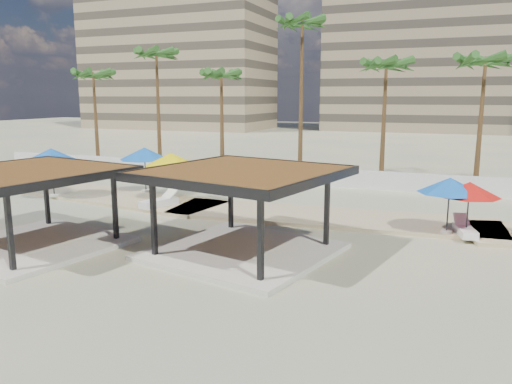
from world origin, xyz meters
TOP-DOWN VIEW (x-y plane):
  - ground at (0.00, 0.00)m, footprint 200.00×200.00m
  - promenade at (2.00, 7.67)m, footprint 44.45×7.97m
  - boundary_wall at (0.00, 16.00)m, footprint 56.00×0.30m
  - building_west at (-42.00, 68.00)m, footprint 34.00×16.00m
  - building_mid at (4.00, 78.00)m, footprint 38.00×16.00m
  - pavilion_central at (0.37, 0.41)m, footprint 7.69×7.69m
  - pavilion_west at (-7.72, -1.94)m, footprint 7.30×7.30m
  - umbrella_a at (-14.01, 5.80)m, footprint 3.43×3.43m
  - umbrella_b at (-7.05, 7.49)m, footprint 3.63×3.63m
  - umbrella_c at (8.29, 5.80)m, footprint 2.68×2.68m
  - umbrella_d at (7.53, 5.80)m, footprint 2.84×2.84m
  - umbrella_f at (-9.87, 9.06)m, footprint 4.01×4.01m
  - lounger_a at (-6.84, 5.85)m, footprint 1.38×2.41m
  - lounger_c at (8.25, 5.84)m, footprint 1.05×2.00m
  - palm_a at (-21.00, 18.30)m, footprint 3.00×3.00m
  - palm_b at (-15.00, 18.70)m, footprint 3.00×3.00m
  - palm_c at (-9.00, 18.10)m, footprint 3.00×3.00m
  - palm_d at (-3.00, 18.90)m, footprint 3.00×3.00m
  - palm_e at (3.00, 18.40)m, footprint 3.00×3.00m
  - palm_f at (9.00, 18.60)m, footprint 3.00×3.00m

SIDE VIEW (x-z plane):
  - ground at x=0.00m, z-range 0.00..0.00m
  - promenade at x=2.00m, z-range -0.06..0.18m
  - lounger_c at x=8.25m, z-range -0.01..0.72m
  - lounger_a at x=-6.84m, z-range -0.05..0.82m
  - boundary_wall at x=0.00m, z-range 0.00..1.20m
  - pavilion_west at x=-7.72m, z-range 0.31..3.47m
  - pavilion_central at x=0.37m, z-range 0.32..3.60m
  - umbrella_c at x=8.29m, z-range 0.99..3.26m
  - umbrella_d at x=7.53m, z-range 1.04..3.44m
  - umbrella_b at x=-7.05m, z-range 1.14..3.80m
  - umbrella_f at x=-9.87m, z-range 1.16..3.87m
  - umbrella_a at x=-14.01m, z-range 1.19..4.00m
  - palm_c at x=-9.00m, z-range 3.07..11.43m
  - palm_a at x=-21.00m, z-range 3.16..11.73m
  - palm_e at x=3.00m, z-range 3.27..12.08m
  - palm_f at x=9.00m, z-range 3.32..12.25m
  - palm_b at x=-15.00m, z-range 3.84..13.95m
  - palm_d at x=-3.00m, z-range 4.59..16.45m
  - building_mid at x=4.00m, z-range -0.93..29.47m
  - building_west at x=-42.00m, z-range -0.93..31.47m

